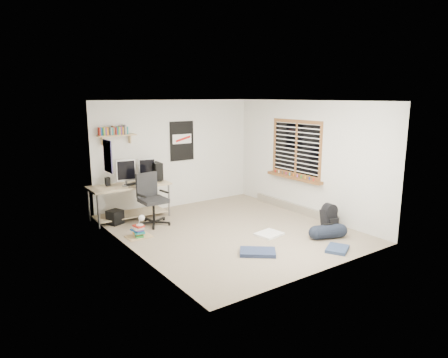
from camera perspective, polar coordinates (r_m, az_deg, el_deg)
floor at (r=7.88m, az=1.24°, el=-7.44°), size 4.00×4.50×0.01m
ceiling at (r=7.44m, az=1.33°, el=11.14°), size 4.00×4.50×0.01m
back_wall at (r=9.44m, az=-6.86°, el=3.56°), size 4.00×0.01×2.50m
left_wall at (r=6.59m, az=-12.91°, el=-0.23°), size 0.01×4.50×2.50m
right_wall at (r=8.88m, az=11.78°, el=2.87°), size 0.01×4.50×2.50m
desk at (r=8.78m, az=-13.31°, el=-3.20°), size 1.82×1.23×0.76m
monitor_left at (r=8.51m, az=-13.85°, el=0.57°), size 0.41×0.13×0.44m
monitor_right at (r=8.89m, az=-10.98°, el=1.00°), size 0.36×0.16×0.39m
pc_tower at (r=8.95m, az=-9.66°, el=1.12°), size 0.19×0.38×0.39m
keyboard at (r=8.65m, az=-12.75°, el=-0.61°), size 0.42×0.23×0.02m
speaker_left at (r=8.60m, az=-16.29°, el=-0.35°), size 0.10×0.10×0.18m
speaker_right at (r=8.52m, az=-11.26°, el=-0.13°), size 0.12×0.12×0.20m
office_chair at (r=8.24m, az=-10.06°, el=-3.16°), size 0.79×0.79×1.06m
wall_shelf at (r=8.69m, az=-15.07°, el=6.05°), size 0.80×0.22×0.24m
poster_back_wall at (r=9.46m, az=-6.03°, el=5.42°), size 0.62×0.03×0.92m
poster_left_wall at (r=7.67m, az=-16.28°, el=3.15°), size 0.02×0.42×0.60m
window at (r=9.02m, az=10.21°, el=4.35°), size 0.10×1.50×1.26m
baseboard_heater at (r=9.29m, az=9.92°, el=-4.00°), size 0.08×2.50×0.18m
backpack at (r=8.22m, az=14.77°, el=-5.51°), size 0.33×0.27×0.40m
duffel_bag at (r=7.67m, az=14.64°, el=-7.22°), size 0.34×0.34×0.51m
tshirt at (r=7.69m, az=6.46°, el=-7.82°), size 0.52×0.46×0.04m
jeans_a at (r=6.80m, az=4.83°, el=-10.37°), size 0.70×0.66×0.06m
jeans_b at (r=7.19m, az=15.88°, el=-9.59°), size 0.55×0.51×0.06m
book_stack at (r=7.67m, az=-12.12°, el=-7.02°), size 0.42×0.35×0.28m
desk_lamp at (r=7.59m, az=-11.99°, el=-5.39°), size 0.15×0.23×0.22m
subwoofer at (r=8.53m, az=-15.30°, el=-5.32°), size 0.35×0.35×0.30m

